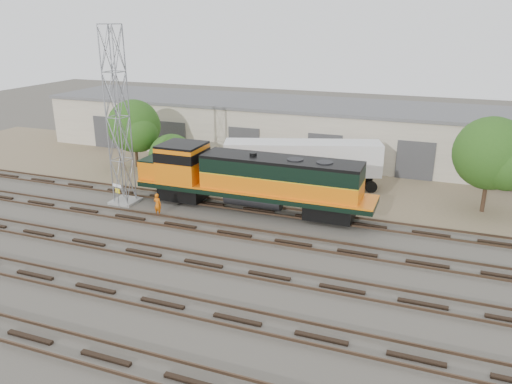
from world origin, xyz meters
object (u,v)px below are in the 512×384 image
(locomotive, at_px, (249,178))
(signal_tower, at_px, (118,120))
(semi_trailer, at_px, (306,159))
(worker, at_px, (158,204))

(locomotive, distance_m, signal_tower, 10.42)
(signal_tower, height_order, semi_trailer, signal_tower)
(locomotive, distance_m, semi_trailer, 6.87)
(locomotive, xyz_separation_m, signal_tower, (-9.47, -1.88, 3.91))
(locomotive, distance_m, worker, 6.80)
(worker, relative_size, semi_trailer, 0.13)
(locomotive, height_order, signal_tower, signal_tower)
(signal_tower, xyz_separation_m, worker, (3.76, -1.45, -5.52))
(signal_tower, bearing_deg, worker, -21.01)
(signal_tower, relative_size, worker, 7.88)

